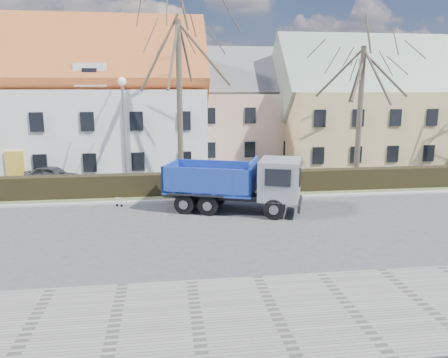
{
  "coord_description": "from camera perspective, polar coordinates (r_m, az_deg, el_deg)",
  "views": [
    {
      "loc": [
        -2.94,
        -19.49,
        6.32
      ],
      "look_at": [
        0.07,
        2.87,
        1.6
      ],
      "focal_mm": 35.0,
      "sensor_mm": 36.0,
      "label": 1
    }
  ],
  "objects": [
    {
      "name": "parked_car_a",
      "position": [
        31.36,
        -21.52,
        0.5
      ],
      "size": [
        3.86,
        2.46,
        1.23
      ],
      "primitive_type": "imported",
      "rotation": [
        0.0,
        0.0,
        1.27
      ],
      "color": "#2D2D32",
      "rests_on": "ground"
    },
    {
      "name": "building_yellow",
      "position": [
        41.16,
        19.96,
        8.24
      ],
      "size": [
        18.8,
        10.8,
        8.5
      ],
      "primitive_type": null,
      "color": "tan",
      "rests_on": "ground"
    },
    {
      "name": "building_white",
      "position": [
        36.92,
        -23.74,
        8.4
      ],
      "size": [
        26.8,
        10.8,
        9.5
      ],
      "primitive_type": null,
      "color": "white",
      "rests_on": "ground"
    },
    {
      "name": "grass_strip",
      "position": [
        26.6,
        -1.1,
        -1.81
      ],
      "size": [
        80.0,
        3.0,
        0.1
      ],
      "primitive_type": "cube",
      "color": "#4D5932",
      "rests_on": "ground"
    },
    {
      "name": "building_pink",
      "position": [
        40.16,
        2.33,
        8.5
      ],
      "size": [
        10.8,
        8.8,
        8.0
      ],
      "primitive_type": null,
      "color": "beige",
      "rests_on": "ground"
    },
    {
      "name": "ground",
      "position": [
        20.69,
        0.88,
        -5.96
      ],
      "size": [
        120.0,
        120.0,
        0.0
      ],
      "primitive_type": "plane",
      "color": "#3C3C3F"
    },
    {
      "name": "curb_far",
      "position": [
        25.06,
        -0.68,
        -2.65
      ],
      "size": [
        80.0,
        0.3,
        0.12
      ],
      "primitive_type": "cube",
      "color": "#AFACAA",
      "rests_on": "ground"
    },
    {
      "name": "cart_frame",
      "position": [
        24.4,
        -13.9,
        -2.85
      ],
      "size": [
        0.71,
        0.57,
        0.57
      ],
      "primitive_type": null,
      "rotation": [
        0.0,
        0.0,
        -0.39
      ],
      "color": "silver",
      "rests_on": "ground"
    },
    {
      "name": "streetlight",
      "position": [
        26.74,
        -12.86,
        5.49
      ],
      "size": [
        0.55,
        0.55,
        7.02
      ],
      "primitive_type": null,
      "color": "gray",
      "rests_on": "ground"
    },
    {
      "name": "tree_2",
      "position": [
        30.84,
        17.41,
        9.77
      ],
      "size": [
        8.0,
        8.0,
        11.0
      ],
      "primitive_type": null,
      "color": "#42392E",
      "rests_on": "ground"
    },
    {
      "name": "dump_truck",
      "position": [
        22.65,
        0.61,
        -0.59
      ],
      "size": [
        7.75,
        5.02,
        2.91
      ],
      "primitive_type": null,
      "rotation": [
        0.0,
        0.0,
        -0.35
      ],
      "color": "navy",
      "rests_on": "ground"
    },
    {
      "name": "sidewalk_near",
      "position": [
        12.99,
        6.71,
        -17.17
      ],
      "size": [
        80.0,
        5.0,
        0.08
      ],
      "primitive_type": "cube",
      "color": "gray",
      "rests_on": "ground"
    },
    {
      "name": "hedge",
      "position": [
        26.27,
        -1.06,
        -0.65
      ],
      "size": [
        60.0,
        0.9,
        1.3
      ],
      "primitive_type": "cube",
      "color": "black",
      "rests_on": "ground"
    },
    {
      "name": "tree_1",
      "position": [
        28.0,
        -5.86,
        11.77
      ],
      "size": [
        9.2,
        9.2,
        12.65
      ],
      "primitive_type": null,
      "color": "#42392E",
      "rests_on": "ground"
    }
  ]
}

